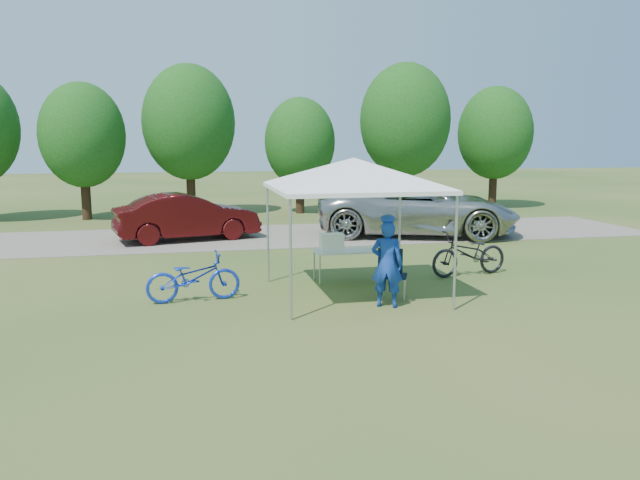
# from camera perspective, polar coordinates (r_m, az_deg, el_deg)

# --- Properties ---
(ground) EXTENTS (100.00, 100.00, 0.00)m
(ground) POSITION_cam_1_polar(r_m,az_deg,el_deg) (12.56, 2.99, -5.01)
(ground) COLOR #2D5119
(ground) RESTS_ON ground
(gravel_strip) EXTENTS (24.00, 5.00, 0.02)m
(gravel_strip) POSITION_cam_1_polar(r_m,az_deg,el_deg) (20.25, -2.91, 0.44)
(gravel_strip) COLOR gray
(gravel_strip) RESTS_ON ground
(canopy) EXTENTS (4.53, 4.53, 3.00)m
(canopy) POSITION_cam_1_polar(r_m,az_deg,el_deg) (12.19, 3.09, 7.16)
(canopy) COLOR #A5A5AA
(canopy) RESTS_ON ground
(treeline) EXTENTS (24.89, 4.28, 6.30)m
(treeline) POSITION_cam_1_polar(r_m,az_deg,el_deg) (25.97, -5.81, 10.12)
(treeline) COLOR #382314
(treeline) RESTS_ON ground
(folding_table) EXTENTS (1.68, 0.70, 0.69)m
(folding_table) POSITION_cam_1_polar(r_m,az_deg,el_deg) (13.66, 2.99, -1.08)
(folding_table) COLOR white
(folding_table) RESTS_ON ground
(folding_chair) EXTENTS (0.64, 0.67, 0.96)m
(folding_chair) POSITION_cam_1_polar(r_m,az_deg,el_deg) (12.32, 6.62, -2.65)
(folding_chair) COLOR black
(folding_chair) RESTS_ON ground
(cooler) EXTENTS (0.51, 0.35, 0.37)m
(cooler) POSITION_cam_1_polar(r_m,az_deg,el_deg) (13.51, 1.07, -0.19)
(cooler) COLOR white
(cooler) RESTS_ON folding_table
(ice_cream_cup) EXTENTS (0.07, 0.07, 0.05)m
(ice_cream_cup) POSITION_cam_1_polar(r_m,az_deg,el_deg) (13.75, 5.27, -0.74)
(ice_cream_cup) COLOR gold
(ice_cream_cup) RESTS_ON folding_table
(cyclist) EXTENTS (0.70, 0.60, 1.61)m
(cyclist) POSITION_cam_1_polar(r_m,az_deg,el_deg) (11.55, 6.15, -2.20)
(cyclist) COLOR navy
(cyclist) RESTS_ON ground
(bike_blue) EXTENTS (1.84, 0.82, 0.94)m
(bike_blue) POSITION_cam_1_polar(r_m,az_deg,el_deg) (12.19, -11.50, -3.36)
(bike_blue) COLOR #1637C1
(bike_blue) RESTS_ON ground
(bike_dark) EXTENTS (2.04, 1.03, 1.02)m
(bike_dark) POSITION_cam_1_polar(r_m,az_deg,el_deg) (14.59, 13.51, -1.21)
(bike_dark) COLOR black
(bike_dark) RESTS_ON ground
(minivan) EXTENTS (6.96, 4.68, 1.77)m
(minivan) POSITION_cam_1_polar(r_m,az_deg,el_deg) (20.38, 8.88, 2.94)
(minivan) COLOR #B2B1AD
(minivan) RESTS_ON gravel_strip
(sedan) EXTENTS (4.56, 2.47, 1.43)m
(sedan) POSITION_cam_1_polar(r_m,az_deg,el_deg) (19.61, -12.06, 2.10)
(sedan) COLOR #430B0C
(sedan) RESTS_ON gravel_strip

